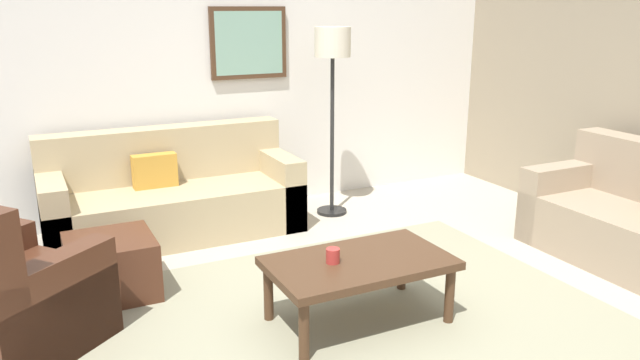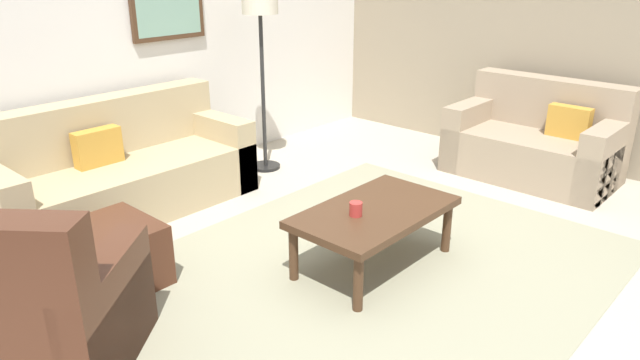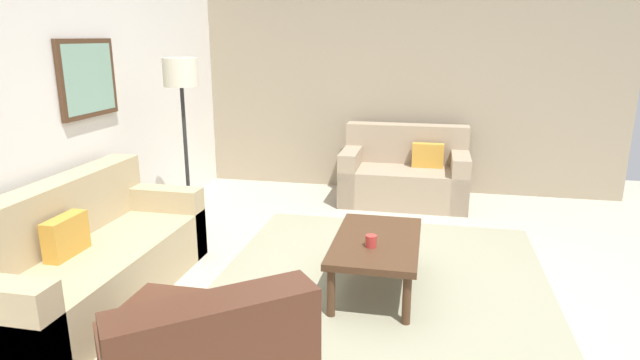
{
  "view_description": "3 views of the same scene",
  "coord_description": "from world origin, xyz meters",
  "px_view_note": "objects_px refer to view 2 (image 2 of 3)",
  "views": [
    {
      "loc": [
        -1.66,
        -2.95,
        1.87
      ],
      "look_at": [
        -0.08,
        0.24,
        0.87
      ],
      "focal_mm": 34.6,
      "sensor_mm": 36.0,
      "label": 1
    },
    {
      "loc": [
        -2.7,
        -2.0,
        1.94
      ],
      "look_at": [
        -0.21,
        0.25,
        0.63
      ],
      "focal_mm": 32.64,
      "sensor_mm": 36.0,
      "label": 2
    },
    {
      "loc": [
        -3.7,
        -0.33,
        1.9
      ],
      "look_at": [
        -0.03,
        0.45,
        0.88
      ],
      "focal_mm": 29.82,
      "sensor_mm": 36.0,
      "label": 3
    }
  ],
  "objects_px": {
    "couch_main": "(116,174)",
    "armchair_leather": "(38,321)",
    "framed_artwork": "(167,2)",
    "ottoman": "(110,257)",
    "cup": "(356,209)",
    "couch_loveseat": "(537,144)",
    "lamp_standing": "(260,19)",
    "coffee_table": "(375,216)"
  },
  "relations": [
    {
      "from": "couch_loveseat",
      "to": "lamp_standing",
      "type": "xyz_separation_m",
      "value": [
        -1.57,
        2.01,
        1.11
      ]
    },
    {
      "from": "couch_loveseat",
      "to": "ottoman",
      "type": "height_order",
      "value": "couch_loveseat"
    },
    {
      "from": "ottoman",
      "to": "armchair_leather",
      "type": "bearing_deg",
      "value": -141.28
    },
    {
      "from": "couch_loveseat",
      "to": "armchair_leather",
      "type": "relative_size",
      "value": 1.29
    },
    {
      "from": "couch_loveseat",
      "to": "coffee_table",
      "type": "distance_m",
      "value": 2.39
    },
    {
      "from": "lamp_standing",
      "to": "cup",
      "type": "bearing_deg",
      "value": -117.23
    },
    {
      "from": "couch_loveseat",
      "to": "lamp_standing",
      "type": "distance_m",
      "value": 2.78
    },
    {
      "from": "armchair_leather",
      "to": "framed_artwork",
      "type": "bearing_deg",
      "value": 41.71
    },
    {
      "from": "couch_main",
      "to": "armchair_leather",
      "type": "bearing_deg",
      "value": -129.92
    },
    {
      "from": "couch_main",
      "to": "ottoman",
      "type": "height_order",
      "value": "couch_main"
    },
    {
      "from": "cup",
      "to": "lamp_standing",
      "type": "height_order",
      "value": "lamp_standing"
    },
    {
      "from": "couch_main",
      "to": "framed_artwork",
      "type": "relative_size",
      "value": 2.86
    },
    {
      "from": "framed_artwork",
      "to": "cup",
      "type": "bearing_deg",
      "value": -99.25
    },
    {
      "from": "armchair_leather",
      "to": "ottoman",
      "type": "height_order",
      "value": "armchair_leather"
    },
    {
      "from": "couch_loveseat",
      "to": "ottoman",
      "type": "distance_m",
      "value": 3.86
    },
    {
      "from": "framed_artwork",
      "to": "couch_loveseat",
      "type": "bearing_deg",
      "value": -49.99
    },
    {
      "from": "couch_loveseat",
      "to": "lamp_standing",
      "type": "relative_size",
      "value": 0.85
    },
    {
      "from": "couch_loveseat",
      "to": "cup",
      "type": "distance_m",
      "value": 2.56
    },
    {
      "from": "armchair_leather",
      "to": "cup",
      "type": "height_order",
      "value": "armchair_leather"
    },
    {
      "from": "couch_main",
      "to": "lamp_standing",
      "type": "xyz_separation_m",
      "value": [
        1.46,
        -0.17,
        1.11
      ]
    },
    {
      "from": "armchair_leather",
      "to": "couch_main",
      "type": "bearing_deg",
      "value": 50.08
    },
    {
      "from": "couch_loveseat",
      "to": "couch_main",
      "type": "bearing_deg",
      "value": 144.39
    },
    {
      "from": "armchair_leather",
      "to": "coffee_table",
      "type": "xyz_separation_m",
      "value": [
        1.95,
        -0.54,
        0.05
      ]
    },
    {
      "from": "armchair_leather",
      "to": "framed_artwork",
      "type": "distance_m",
      "value": 3.18
    },
    {
      "from": "couch_main",
      "to": "coffee_table",
      "type": "bearing_deg",
      "value": -72.74
    },
    {
      "from": "couch_main",
      "to": "cup",
      "type": "relative_size",
      "value": 23.23
    },
    {
      "from": "couch_main",
      "to": "couch_loveseat",
      "type": "height_order",
      "value": "same"
    },
    {
      "from": "ottoman",
      "to": "framed_artwork",
      "type": "xyz_separation_m",
      "value": [
        1.53,
        1.43,
        1.36
      ]
    },
    {
      "from": "couch_main",
      "to": "coffee_table",
      "type": "height_order",
      "value": "couch_main"
    },
    {
      "from": "framed_artwork",
      "to": "ottoman",
      "type": "bearing_deg",
      "value": -137.11
    },
    {
      "from": "couch_loveseat",
      "to": "coffee_table",
      "type": "height_order",
      "value": "couch_loveseat"
    },
    {
      "from": "couch_main",
      "to": "cup",
      "type": "distance_m",
      "value": 2.12
    },
    {
      "from": "coffee_table",
      "to": "framed_artwork",
      "type": "relative_size",
      "value": 1.52
    },
    {
      "from": "armchair_leather",
      "to": "cup",
      "type": "xyz_separation_m",
      "value": [
        1.78,
        -0.51,
        0.15
      ]
    },
    {
      "from": "couch_main",
      "to": "framed_artwork",
      "type": "height_order",
      "value": "framed_artwork"
    },
    {
      "from": "lamp_standing",
      "to": "framed_artwork",
      "type": "distance_m",
      "value": 0.82
    },
    {
      "from": "couch_main",
      "to": "couch_loveseat",
      "type": "bearing_deg",
      "value": -35.61
    },
    {
      "from": "coffee_table",
      "to": "lamp_standing",
      "type": "relative_size",
      "value": 0.64
    },
    {
      "from": "couch_loveseat",
      "to": "ottoman",
      "type": "relative_size",
      "value": 2.58
    },
    {
      "from": "cup",
      "to": "framed_artwork",
      "type": "xyz_separation_m",
      "value": [
        0.4,
        2.45,
        1.1
      ]
    },
    {
      "from": "couch_main",
      "to": "coffee_table",
      "type": "relative_size",
      "value": 1.89
    },
    {
      "from": "couch_loveseat",
      "to": "armchair_leather",
      "type": "xyz_separation_m",
      "value": [
        -4.33,
        0.62,
        0.01
      ]
    }
  ]
}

